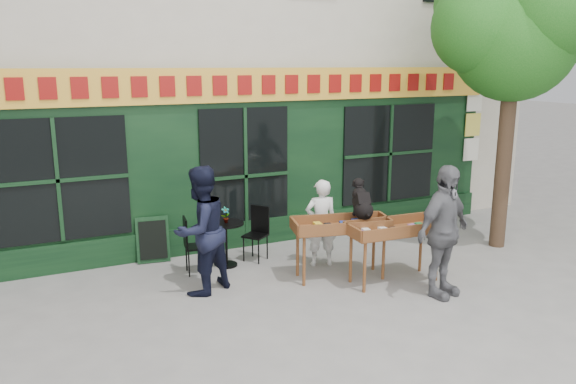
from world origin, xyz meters
name	(u,v)px	position (x,y,z in m)	size (l,w,h in m)	color
ground	(301,289)	(0.00, 0.00, 0.00)	(80.00, 80.00, 0.00)	slate
street_tree	(515,20)	(4.34, 0.36, 4.11)	(3.05, 2.90, 5.60)	#382619
book_cart_center	(341,228)	(0.78, 0.17, 0.82)	(1.60, 0.95, 0.99)	brown
dog	(362,198)	(1.13, 0.12, 1.29)	(0.34, 0.60, 0.60)	black
woman	(321,223)	(0.78, 0.82, 0.75)	(0.54, 0.36, 1.49)	white
book_cart_right	(395,231)	(1.46, -0.34, 0.82)	(1.54, 0.71, 0.99)	brown
man_right	(443,232)	(1.76, -1.09, 0.98)	(1.15, 0.48, 1.97)	#5D5D62
bistro_table	(226,235)	(-0.69, 1.45, 0.54)	(0.60, 0.60, 0.76)	black
bistro_chair_left	(191,241)	(-1.33, 1.37, 0.56)	(0.41, 0.41, 0.95)	black
bistro_chair_right	(258,228)	(-0.07, 1.56, 0.56)	(0.51, 0.51, 0.95)	black
potted_plant	(226,215)	(-0.69, 1.45, 0.90)	(0.14, 0.10, 0.28)	gray
man_left	(201,230)	(-1.39, 0.55, 0.96)	(0.94, 0.73, 1.93)	black
chalkboard	(153,240)	(-1.77, 2.19, 0.40)	(0.58, 0.26, 0.79)	black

